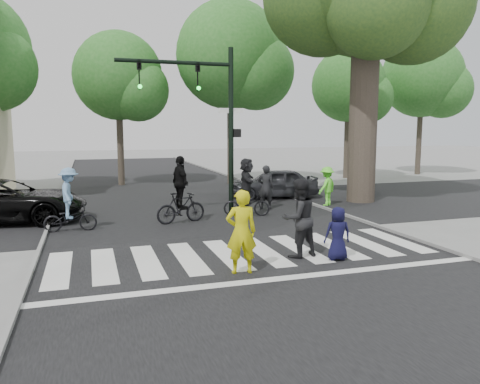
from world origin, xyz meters
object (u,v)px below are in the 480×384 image
at_px(car_grey, 274,183).
at_px(pedestrian_adult, 299,218).
at_px(pedestrian_woman, 241,232).
at_px(traffic_signal, 208,107).
at_px(car_suv, 4,201).
at_px(cyclist_left, 70,204).
at_px(pedestrian_child, 338,234).
at_px(cyclist_mid, 181,196).
at_px(cyclist_right, 247,190).

bearing_deg(car_grey, pedestrian_adult, -9.27).
distance_m(pedestrian_woman, pedestrian_adult, 1.94).
distance_m(traffic_signal, pedestrian_woman, 7.44).
bearing_deg(car_suv, cyclist_left, -127.52).
xyz_separation_m(traffic_signal, car_grey, (3.95, 3.45, -3.22)).
bearing_deg(pedestrian_adult, pedestrian_child, 133.08).
distance_m(traffic_signal, cyclist_mid, 3.32).
distance_m(traffic_signal, car_suv, 7.62).
bearing_deg(cyclist_right, car_suv, 170.42).
height_order(pedestrian_woman, cyclist_mid, cyclist_mid).
bearing_deg(car_grey, cyclist_mid, -40.40).
relative_size(pedestrian_adult, cyclist_mid, 0.86).
height_order(traffic_signal, cyclist_left, traffic_signal).
distance_m(pedestrian_woman, pedestrian_child, 2.57).
bearing_deg(pedestrian_adult, pedestrian_woman, 13.23).
xyz_separation_m(pedestrian_woman, cyclist_left, (-3.72, 5.62, -0.07)).
xyz_separation_m(pedestrian_woman, pedestrian_child, (2.54, 0.27, -0.28)).
bearing_deg(pedestrian_woman, pedestrian_adult, -148.05).
xyz_separation_m(cyclist_left, car_suv, (-2.17, 2.13, -0.12)).
relative_size(pedestrian_woman, cyclist_mid, 0.82).
xyz_separation_m(pedestrian_adult, cyclist_mid, (-1.97, 5.04, -0.05)).
distance_m(pedestrian_woman, car_suv, 9.74).
relative_size(traffic_signal, cyclist_left, 3.01).
bearing_deg(pedestrian_woman, car_grey, -108.80).
bearing_deg(cyclist_mid, traffic_signal, 36.85).
distance_m(pedestrian_adult, cyclist_left, 7.28).
height_order(pedestrian_woman, car_grey, pedestrian_woman).
relative_size(pedestrian_woman, car_suv, 0.35).
bearing_deg(car_suv, pedestrian_child, -124.61).
height_order(car_suv, car_grey, car_suv).
distance_m(pedestrian_adult, car_grey, 9.91).
distance_m(pedestrian_child, pedestrian_adult, 1.01).
height_order(traffic_signal, pedestrian_woman, traffic_signal).
xyz_separation_m(traffic_signal, cyclist_right, (1.32, -0.38, -2.96)).
height_order(traffic_signal, pedestrian_adult, traffic_signal).
relative_size(car_suv, car_grey, 1.34).
height_order(traffic_signal, pedestrian_child, traffic_signal).
bearing_deg(car_suv, traffic_signal, -91.28).
xyz_separation_m(cyclist_left, car_grey, (8.64, 4.58, -0.19)).
height_order(pedestrian_child, cyclist_right, cyclist_right).
bearing_deg(pedestrian_woman, traffic_signal, -91.29).
relative_size(cyclist_left, car_suv, 0.37).
height_order(pedestrian_woman, pedestrian_adult, pedestrian_adult).
relative_size(traffic_signal, car_grey, 1.51).
bearing_deg(traffic_signal, car_grey, 41.17).
bearing_deg(cyclist_mid, pedestrian_adult, -68.62).
bearing_deg(pedestrian_adult, cyclist_left, -53.01).
height_order(cyclist_mid, cyclist_right, cyclist_mid).
height_order(pedestrian_adult, cyclist_right, cyclist_right).
height_order(pedestrian_child, car_grey, car_grey).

